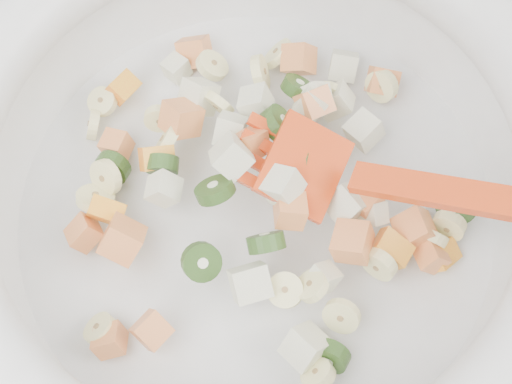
{
  "coord_description": "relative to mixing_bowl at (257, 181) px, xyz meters",
  "views": [
    {
      "loc": [
        0.09,
        1.28,
        1.44
      ],
      "look_at": [
        0.09,
        1.5,
        0.95
      ],
      "focal_mm": 55.0,
      "sensor_mm": 36.0,
      "label": 1
    }
  ],
  "objects": [
    {
      "name": "mixing_bowl",
      "position": [
        0.0,
        0.0,
        0.0
      ],
      "size": [
        0.47,
        0.44,
        0.15
      ],
      "color": "white",
      "rests_on": "counter"
    }
  ]
}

